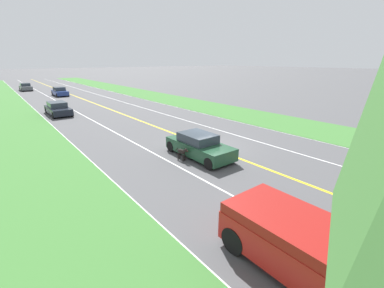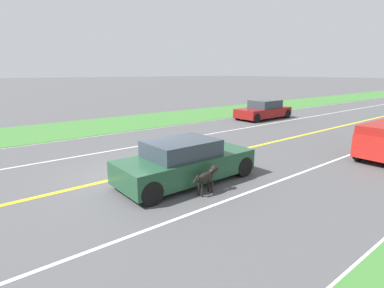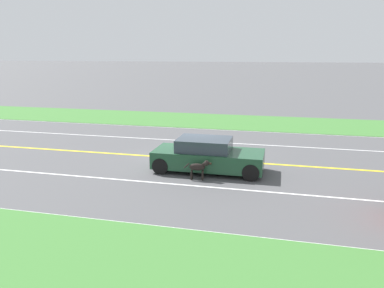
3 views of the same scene
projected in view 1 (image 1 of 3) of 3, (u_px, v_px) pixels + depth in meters
ground_plane at (209, 147)px, 16.96m from camera, size 400.00×400.00×0.00m
centre_divider_line at (209, 147)px, 16.96m from camera, size 0.18×160.00×0.01m
lane_edge_line_right at (105, 175)px, 12.86m from camera, size 0.14×160.00×0.01m
lane_edge_line_left at (273, 130)px, 21.06m from camera, size 0.14×160.00×0.01m
lane_dash_same_dir at (164, 159)px, 14.91m from camera, size 0.10×160.00×0.01m
lane_dash_oncoming at (244, 138)px, 19.01m from camera, size 0.10×160.00×0.01m
grass_verge_right at (36, 192)px, 11.09m from camera, size 6.00×160.00×0.03m
grass_verge_left at (293, 125)px, 22.82m from camera, size 6.00×160.00×0.03m
ego_car at (199, 146)px, 15.12m from camera, size 1.87×4.47×1.38m
dog at (182, 152)px, 14.55m from camera, size 0.29×1.07×0.80m
pickup_truck at (341, 260)px, 6.05m from camera, size 2.09×5.64×1.91m
car_trailing_near at (58, 109)px, 26.89m from camera, size 1.89×4.68×1.32m
car_trailing_mid at (60, 92)px, 41.31m from camera, size 1.80×4.31×1.38m
car_trailing_far at (26, 87)px, 48.55m from camera, size 1.82×4.43×1.37m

